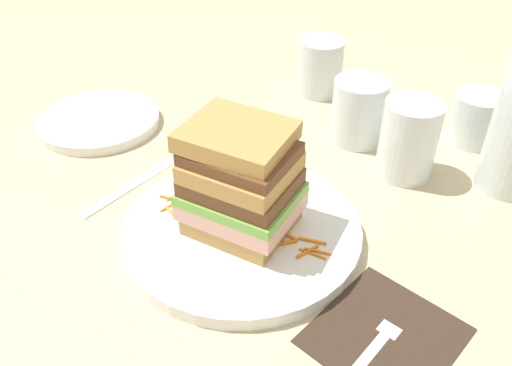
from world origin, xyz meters
The scene contains 25 objects.
ground_plane centered at (0.00, 0.00, 0.00)m, with size 3.00×3.00×0.00m, color #C6B289.
main_plate centered at (0.00, -0.02, 0.01)m, with size 0.27×0.27×0.02m, color white.
sandwich centered at (-0.01, -0.02, 0.08)m, with size 0.13×0.12×0.12m.
carrot_shred_0 centered at (-0.08, -0.06, 0.02)m, with size 0.00×0.00×0.03m, color orange.
carrot_shred_1 centered at (-0.07, -0.05, 0.02)m, with size 0.00×0.00×0.02m, color orange.
carrot_shred_2 centered at (-0.10, -0.04, 0.02)m, with size 0.00×0.00×0.03m, color orange.
carrot_shred_3 centered at (-0.09, -0.03, 0.02)m, with size 0.00×0.00×0.03m, color orange.
carrot_shred_4 centered at (-0.09, -0.01, 0.02)m, with size 0.00×0.00×0.02m, color orange.
carrot_shred_5 centered at (-0.09, -0.06, 0.02)m, with size 0.00×0.00×0.02m, color orange.
carrot_shred_6 centered at (-0.09, -0.04, 0.02)m, with size 0.00×0.00×0.03m, color orange.
carrot_shred_7 centered at (-0.08, -0.02, 0.02)m, with size 0.00×0.00×0.02m, color orange.
carrot_shred_8 centered at (0.08, 0.01, 0.02)m, with size 0.00×0.00×0.03m, color orange.
carrot_shred_9 centered at (0.08, -0.01, 0.02)m, with size 0.00×0.00×0.03m, color orange.
carrot_shred_10 centered at (0.05, 0.00, 0.02)m, with size 0.00×0.00×0.02m, color orange.
carrot_shred_11 centered at (0.09, -0.01, 0.02)m, with size 0.00×0.00×0.03m, color orange.
carrot_shred_12 centered at (0.09, 0.00, 0.02)m, with size 0.00×0.00×0.03m, color orange.
carrot_shred_13 centered at (0.06, -0.01, 0.02)m, with size 0.00×0.00×0.03m, color orange.
napkin_dark centered at (0.19, -0.04, 0.00)m, with size 0.12×0.13×0.00m, color #38281E.
fork centered at (0.19, -0.06, 0.00)m, with size 0.02×0.17×0.00m.
knife centered at (-0.17, -0.03, 0.00)m, with size 0.03×0.20×0.00m.
juice_glass centered at (0.08, 0.22, 0.05)m, with size 0.07×0.07×0.10m.
empty_tumbler_0 centered at (-0.15, 0.34, 0.05)m, with size 0.08×0.08×0.09m, color silver.
empty_tumbler_1 centered at (-0.02, 0.25, 0.05)m, with size 0.08×0.08×0.09m, color silver.
empty_tumbler_2 centered at (0.11, 0.36, 0.04)m, with size 0.07×0.07×0.07m, color silver.
side_plate centered at (-0.34, 0.03, 0.01)m, with size 0.18×0.18×0.01m, color white.
Camera 1 is at (0.31, -0.35, 0.41)m, focal length 37.10 mm.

